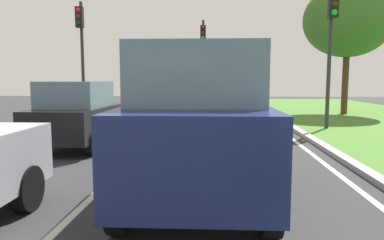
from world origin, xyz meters
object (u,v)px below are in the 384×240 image
traffic_light_far_median (203,51)px  car_hatchback_far (79,114)px  traffic_light_overhead_left (81,41)px  tree_roadside_far (348,20)px  car_suv_ahead (198,122)px  traffic_light_near_right (331,33)px

traffic_light_far_median → car_hatchback_far: bearing=-103.8°
traffic_light_overhead_left → car_hatchback_far: bearing=-70.2°
traffic_light_far_median → tree_roadside_far: size_ratio=0.79×
car_suv_ahead → traffic_light_overhead_left: size_ratio=0.86×
car_hatchback_far → traffic_light_overhead_left: traffic_light_overhead_left is taller
car_hatchback_far → traffic_light_overhead_left: (-2.27, 6.30, 2.66)m
car_suv_ahead → traffic_light_near_right: 9.10m
traffic_light_overhead_left → traffic_light_far_median: (5.23, 5.75, 0.02)m
car_hatchback_far → traffic_light_overhead_left: size_ratio=0.71×
car_hatchback_far → traffic_light_near_right: size_ratio=0.71×
traffic_light_overhead_left → tree_roadside_far: 13.15m
car_suv_ahead → car_hatchback_far: (-3.44, 3.97, -0.28)m
car_suv_ahead → traffic_light_near_right: traffic_light_near_right is taller
traffic_light_far_median → tree_roadside_far: 7.97m
traffic_light_overhead_left → traffic_light_near_right: bearing=-14.6°
car_suv_ahead → traffic_light_far_median: size_ratio=0.85×
traffic_light_overhead_left → traffic_light_far_median: traffic_light_far_median is taller
traffic_light_far_median → car_suv_ahead: bearing=-88.3°
car_suv_ahead → traffic_light_far_median: bearing=90.8°
traffic_light_near_right → traffic_light_overhead_left: traffic_light_overhead_left is taller
traffic_light_overhead_left → traffic_light_far_median: bearing=47.7°
car_hatchback_far → traffic_light_overhead_left: bearing=110.5°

